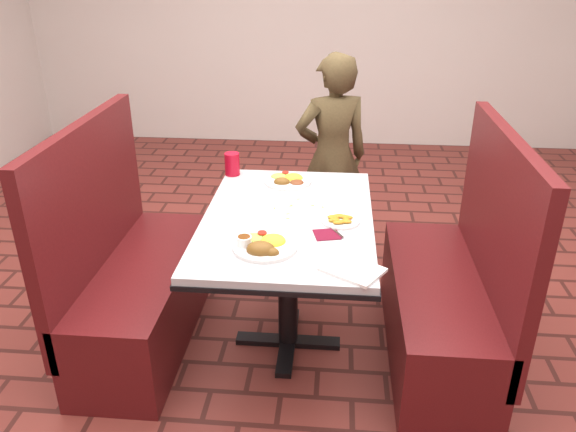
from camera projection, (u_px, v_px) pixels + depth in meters
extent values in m
plane|color=maroon|center=(288.00, 343.00, 2.99)|extent=(7.00, 7.00, 0.00)
cube|color=silver|center=(320.00, 6.00, 5.54)|extent=(6.00, 0.04, 2.80)
cube|color=silver|center=(288.00, 219.00, 2.67)|extent=(0.80, 1.20, 0.03)
cube|color=black|center=(288.00, 224.00, 2.69)|extent=(0.81, 1.21, 0.02)
cylinder|color=black|center=(288.00, 286.00, 2.83)|extent=(0.10, 0.10, 0.69)
cube|color=black|center=(288.00, 341.00, 2.98)|extent=(0.55, 0.08, 0.03)
cube|color=black|center=(288.00, 341.00, 2.98)|extent=(0.08, 0.55, 0.03)
cube|color=#591415|center=(146.00, 301.00, 2.95)|extent=(0.45, 1.20, 0.45)
cube|color=#591415|center=(92.00, 218.00, 2.77)|extent=(0.06, 1.20, 0.95)
cube|color=#591415|center=(436.00, 316.00, 2.83)|extent=(0.45, 1.20, 0.45)
cube|color=#591415|center=(495.00, 234.00, 2.61)|extent=(0.06, 1.20, 0.95)
imported|color=brown|center=(332.00, 158.00, 3.65)|extent=(0.57, 0.46, 1.35)
cylinder|color=white|center=(265.00, 247.00, 2.37)|extent=(0.27, 0.27, 0.02)
ellipsoid|color=yellow|center=(273.00, 236.00, 2.39)|extent=(0.11, 0.11, 0.05)
ellipsoid|color=#95CC51|center=(255.00, 235.00, 2.41)|extent=(0.11, 0.09, 0.04)
cylinder|color=red|center=(262.00, 233.00, 2.43)|extent=(0.04, 0.04, 0.01)
ellipsoid|color=brown|center=(261.00, 244.00, 2.31)|extent=(0.12, 0.09, 0.07)
ellipsoid|color=brown|center=(271.00, 249.00, 2.29)|extent=(0.07, 0.05, 0.04)
cylinder|color=white|center=(244.00, 241.00, 2.36)|extent=(0.06, 0.06, 0.04)
cylinder|color=#623212|center=(244.00, 237.00, 2.35)|extent=(0.05, 0.05, 0.01)
cylinder|color=white|center=(288.00, 181.00, 3.05)|extent=(0.25, 0.25, 0.02)
ellipsoid|color=yellow|center=(293.00, 174.00, 3.06)|extent=(0.10, 0.10, 0.05)
ellipsoid|color=#95CC51|center=(280.00, 174.00, 3.08)|extent=(0.10, 0.08, 0.03)
cylinder|color=red|center=(285.00, 172.00, 3.10)|extent=(0.04, 0.04, 0.01)
ellipsoid|color=brown|center=(297.00, 180.00, 3.00)|extent=(0.08, 0.08, 0.03)
ellipsoid|color=brown|center=(282.00, 178.00, 3.00)|extent=(0.09, 0.06, 0.05)
cylinder|color=white|center=(340.00, 221.00, 2.60)|extent=(0.18, 0.18, 0.01)
cube|color=maroon|center=(327.00, 235.00, 2.49)|extent=(0.13, 0.13, 0.00)
cube|color=silver|center=(336.00, 232.00, 2.51)|extent=(0.08, 0.12, 0.00)
cylinder|color=#B50C20|center=(232.00, 164.00, 3.13)|extent=(0.08, 0.08, 0.13)
cube|color=white|center=(353.00, 269.00, 2.21)|extent=(0.28, 0.26, 0.01)
cube|color=silver|center=(252.00, 249.00, 2.35)|extent=(0.05, 0.16, 0.00)
cube|color=#BCBDC1|center=(262.00, 249.00, 2.35)|extent=(0.05, 0.14, 0.00)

